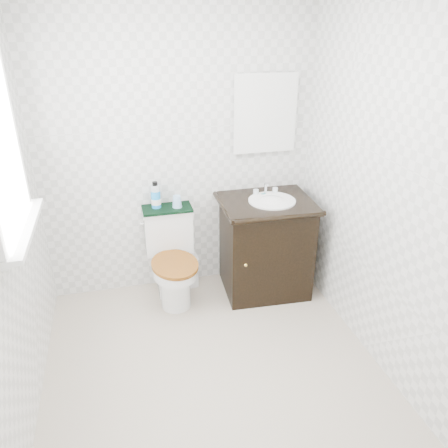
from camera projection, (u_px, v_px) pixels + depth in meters
name	position (u px, v px, depth m)	size (l,w,h in m)	color
floor	(215.00, 374.00, 2.90)	(2.40, 2.40, 0.00)	beige
wall_back	(179.00, 150.00, 3.44)	(2.40, 2.40, 0.00)	white
wall_front	(301.00, 357.00, 1.33)	(2.40, 2.40, 0.00)	white
wall_right	(391.00, 190.00, 2.63)	(2.40, 2.40, 0.00)	white
mirror	(265.00, 114.00, 3.46)	(0.50, 0.02, 0.60)	silver
toilet	(172.00, 261.00, 3.58)	(0.40, 0.63, 0.75)	white
vanity	(265.00, 243.00, 3.65)	(0.75, 0.65, 0.92)	black
trash_bin	(187.00, 271.00, 3.80)	(0.21, 0.17, 0.28)	white
towel	(167.00, 209.00, 3.50)	(0.39, 0.22, 0.02)	black
mouthwash_bottle	(156.00, 196.00, 3.46)	(0.08, 0.08, 0.22)	#1B90E9
cup	(177.00, 201.00, 3.48)	(0.08, 0.08, 0.10)	#94C4F2
soap_bar	(263.00, 194.00, 3.58)	(0.06, 0.04, 0.02)	#186E76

